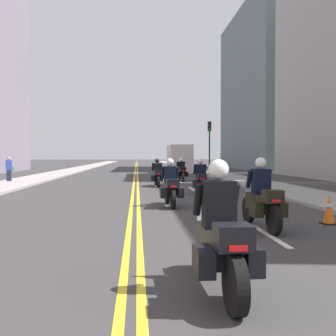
% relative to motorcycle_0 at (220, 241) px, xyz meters
% --- Properties ---
extents(ground_plane, '(264.00, 264.00, 0.00)m').
position_rel_motorcycle_0_xyz_m(ground_plane, '(-1.10, 43.42, -0.66)').
color(ground_plane, '#373536').
extents(sidewalk_left, '(2.86, 144.00, 0.12)m').
position_rel_motorcycle_0_xyz_m(sidewalk_left, '(-8.35, 43.42, -0.60)').
color(sidewalk_left, '#9E9492').
rests_on(sidewalk_left, ground).
extents(sidewalk_right, '(2.86, 144.00, 0.12)m').
position_rel_motorcycle_0_xyz_m(sidewalk_right, '(6.15, 43.42, -0.60)').
color(sidewalk_right, gray).
rests_on(sidewalk_right, ground).
extents(centreline_yellow_inner, '(0.12, 132.00, 0.01)m').
position_rel_motorcycle_0_xyz_m(centreline_yellow_inner, '(-1.22, 43.42, -0.66)').
color(centreline_yellow_inner, yellow).
rests_on(centreline_yellow_inner, ground).
extents(centreline_yellow_outer, '(0.12, 132.00, 0.01)m').
position_rel_motorcycle_0_xyz_m(centreline_yellow_outer, '(-0.98, 43.42, -0.66)').
color(centreline_yellow_outer, yellow).
rests_on(centreline_yellow_outer, ground).
extents(lane_dashes_white, '(0.14, 56.40, 0.01)m').
position_rel_motorcycle_0_xyz_m(lane_dashes_white, '(1.81, 24.42, -0.66)').
color(lane_dashes_white, silver).
rests_on(lane_dashes_white, ground).
extents(building_right_2, '(6.48, 21.50, 20.34)m').
position_rel_motorcycle_0_xyz_m(building_right_2, '(15.18, 45.01, 9.51)').
color(building_right_2, slate).
rests_on(building_right_2, ground).
extents(motorcycle_0, '(0.77, 2.28, 1.68)m').
position_rel_motorcycle_0_xyz_m(motorcycle_0, '(0.00, 0.00, 0.00)').
color(motorcycle_0, black).
rests_on(motorcycle_0, ground).
extents(motorcycle_1, '(0.78, 2.32, 1.68)m').
position_rel_motorcycle_0_xyz_m(motorcycle_1, '(1.88, 4.16, 0.01)').
color(motorcycle_1, black).
rests_on(motorcycle_1, ground).
extents(motorcycle_2, '(0.78, 2.15, 1.63)m').
position_rel_motorcycle_0_xyz_m(motorcycle_2, '(0.10, 8.42, 0.01)').
color(motorcycle_2, black).
rests_on(motorcycle_2, ground).
extents(motorcycle_3, '(0.78, 2.16, 1.60)m').
position_rel_motorcycle_0_xyz_m(motorcycle_3, '(1.84, 12.81, -0.02)').
color(motorcycle_3, black).
rests_on(motorcycle_3, ground).
extents(motorcycle_4, '(0.78, 2.15, 1.57)m').
position_rel_motorcycle_0_xyz_m(motorcycle_4, '(0.11, 17.19, -0.02)').
color(motorcycle_4, black).
rests_on(motorcycle_4, ground).
extents(motorcycle_5, '(0.77, 2.26, 1.59)m').
position_rel_motorcycle_0_xyz_m(motorcycle_5, '(1.96, 21.59, -0.01)').
color(motorcycle_5, black).
rests_on(motorcycle_5, ground).
extents(traffic_cone_1, '(0.36, 0.36, 0.75)m').
position_rel_motorcycle_0_xyz_m(traffic_cone_1, '(3.79, 4.72, -0.29)').
color(traffic_cone_1, black).
rests_on(traffic_cone_1, ground).
extents(traffic_light_far, '(0.28, 0.38, 4.61)m').
position_rel_motorcycle_0_xyz_m(traffic_light_far, '(5.12, 28.32, 2.52)').
color(traffic_light_far, black).
rests_on(traffic_light_far, ground).
extents(pedestrian_0, '(0.50, 0.27, 1.66)m').
position_rel_motorcycle_0_xyz_m(pedestrian_0, '(-9.07, 20.76, 0.20)').
color(pedestrian_0, '#262739').
rests_on(pedestrian_0, ground).
extents(parked_truck, '(2.20, 6.50, 2.80)m').
position_rel_motorcycle_0_xyz_m(parked_truck, '(3.32, 35.97, 0.61)').
color(parked_truck, '#B8B6BF').
rests_on(parked_truck, ground).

